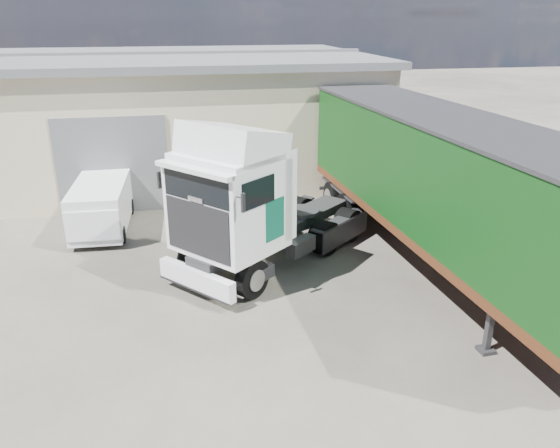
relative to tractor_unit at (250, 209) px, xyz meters
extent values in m
plane|color=#282620|center=(-2.18, -4.04, -1.89)|extent=(120.00, 120.00, 0.00)
cube|color=beige|center=(-8.18, 11.96, 0.61)|extent=(30.00, 12.00, 5.00)
cube|color=#57595C|center=(-8.18, 11.96, 3.26)|extent=(30.60, 12.60, 0.30)
cube|color=#57595C|center=(-4.18, 5.94, -0.09)|extent=(4.00, 0.08, 3.60)
cube|color=#57595C|center=(-8.18, 11.96, 3.46)|extent=(30.60, 0.40, 0.15)
cube|color=brown|center=(9.32, 1.96, -0.64)|extent=(0.35, 26.00, 2.50)
cylinder|color=black|center=(-0.92, -0.79, -1.35)|extent=(2.41, 2.57, 1.07)
cylinder|color=black|center=(1.76, 1.49, -1.35)|extent=(2.45, 2.61, 1.07)
cylinder|color=black|center=(2.83, 2.40, -1.35)|extent=(2.45, 2.61, 1.07)
cube|color=#2D2D30|center=(0.91, 0.78, -0.98)|extent=(5.64, 4.99, 0.30)
cube|color=white|center=(-1.65, -1.40, -1.33)|extent=(1.85, 2.12, 0.55)
cube|color=white|center=(-0.66, -0.56, 0.40)|extent=(3.39, 3.41, 2.46)
cube|color=black|center=(-1.54, -1.31, 0.02)|extent=(1.48, 1.72, 1.41)
cube|color=black|center=(-1.52, -1.29, 1.13)|extent=(1.50, 1.76, 0.75)
cube|color=white|center=(-0.50, -0.43, 1.98)|extent=(3.10, 3.16, 1.23)
cube|color=#0B513D|center=(-1.17, 0.66, 0.12)|extent=(0.58, 0.50, 1.11)
cube|color=#0B513D|center=(0.47, -1.26, 0.12)|extent=(0.58, 0.50, 1.11)
cylinder|color=#2D2D30|center=(1.91, 1.62, -0.77)|extent=(1.56, 1.56, 0.12)
cube|color=#2D2D30|center=(4.47, -5.14, -1.27)|extent=(0.35, 0.35, 1.23)
cylinder|color=black|center=(5.03, 3.66, -1.30)|extent=(2.90, 1.32, 1.18)
cube|color=#2D2D30|center=(5.26, -0.86, -0.88)|extent=(1.56, 13.41, 0.39)
cube|color=#502912|center=(5.26, -0.86, -0.52)|extent=(3.45, 13.50, 0.27)
cube|color=black|center=(5.26, -0.86, 1.07)|extent=(3.45, 13.50, 2.90)
cube|color=#2D2D30|center=(5.26, -0.86, 2.54)|extent=(3.52, 13.57, 0.09)
cylinder|color=black|center=(-4.58, 2.87, -1.60)|extent=(1.72, 0.66, 0.58)
cylinder|color=black|center=(-4.46, 5.69, -1.60)|extent=(1.72, 0.66, 0.58)
cube|color=white|center=(-4.52, 4.28, -0.96)|extent=(1.86, 4.13, 1.50)
cube|color=white|center=(-4.60, 2.60, -1.00)|extent=(1.67, 0.87, 0.97)
cube|color=black|center=(-4.59, 2.78, -0.52)|extent=(1.55, 0.14, 0.53)
camera|label=1|loc=(-2.06, -14.29, 5.14)|focal=35.00mm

